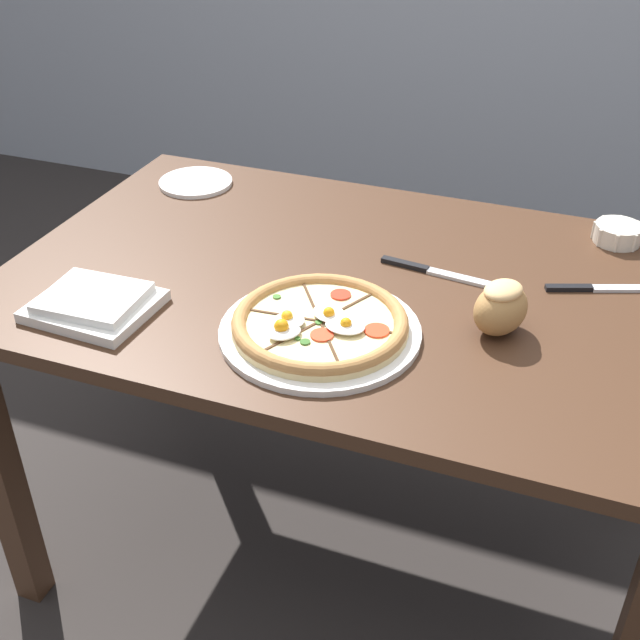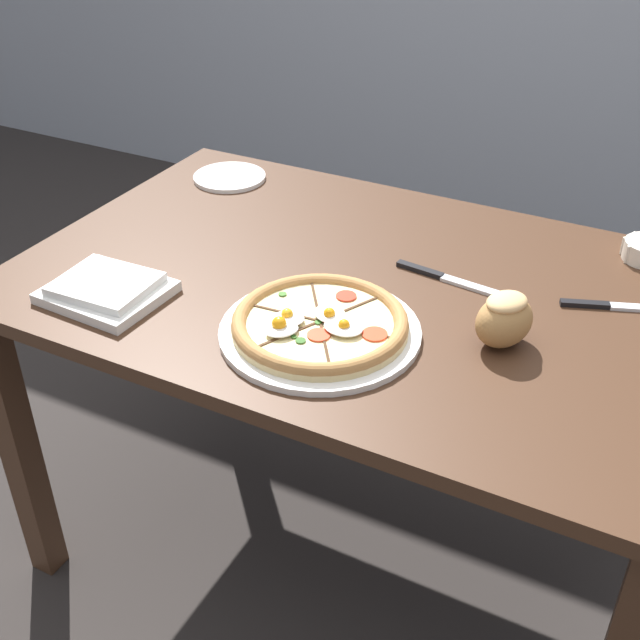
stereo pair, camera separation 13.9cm
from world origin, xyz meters
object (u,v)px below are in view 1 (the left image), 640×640
(pizza, at_px, (320,325))
(bread_piece_near, at_px, (501,307))
(napkin_folded, at_px, (94,303))
(knife_main, at_px, (600,288))
(dining_table, at_px, (348,321))
(side_saucer, at_px, (196,182))
(ramekin_bowl, at_px, (618,233))
(knife_spare, at_px, (435,272))

(pizza, height_order, bread_piece_near, bread_piece_near)
(napkin_folded, bearing_deg, knife_main, 24.98)
(dining_table, relative_size, side_saucer, 7.55)
(dining_table, distance_m, knife_main, 0.49)
(pizza, bearing_deg, ramekin_bowl, 49.57)
(napkin_folded, bearing_deg, bread_piece_near, 15.22)
(knife_spare, relative_size, side_saucer, 1.33)
(pizza, height_order, side_saucer, pizza)
(ramekin_bowl, xyz_separation_m, knife_main, (-0.02, -0.22, -0.02))
(ramekin_bowl, bearing_deg, knife_main, -94.68)
(bread_piece_near, height_order, side_saucer, bread_piece_near)
(bread_piece_near, distance_m, side_saucer, 0.89)
(napkin_folded, bearing_deg, dining_table, 35.00)
(bread_piece_near, relative_size, knife_main, 0.65)
(bread_piece_near, relative_size, knife_spare, 0.57)
(napkin_folded, xyz_separation_m, side_saucer, (-0.10, 0.57, -0.01))
(dining_table, distance_m, bread_piece_near, 0.35)
(napkin_folded, xyz_separation_m, knife_spare, (0.55, 0.35, -0.01))
(ramekin_bowl, xyz_separation_m, side_saucer, (-0.97, -0.05, -0.02))
(pizza, bearing_deg, dining_table, 94.50)
(ramekin_bowl, relative_size, napkin_folded, 0.48)
(ramekin_bowl, relative_size, knife_spare, 0.45)
(knife_main, bearing_deg, bread_piece_near, -147.41)
(bread_piece_near, relative_size, side_saucer, 0.76)
(ramekin_bowl, bearing_deg, side_saucer, -177.32)
(dining_table, distance_m, ramekin_bowl, 0.60)
(bread_piece_near, xyz_separation_m, side_saucer, (-0.80, 0.38, -0.05))
(dining_table, bearing_deg, side_saucer, 149.18)
(pizza, distance_m, side_saucer, 0.71)
(pizza, height_order, knife_main, pizza)
(pizza, distance_m, knife_spare, 0.31)
(bread_piece_near, bearing_deg, pizza, -157.71)
(dining_table, distance_m, side_saucer, 0.58)
(napkin_folded, bearing_deg, knife_spare, 32.54)
(pizza, relative_size, napkin_folded, 1.61)
(ramekin_bowl, height_order, knife_main, ramekin_bowl)
(dining_table, bearing_deg, napkin_folded, -145.00)
(knife_main, bearing_deg, knife_spare, 168.43)
(ramekin_bowl, distance_m, bread_piece_near, 0.46)
(dining_table, height_order, ramekin_bowl, ramekin_bowl)
(pizza, xyz_separation_m, knife_spare, (0.14, 0.28, -0.02))
(knife_main, bearing_deg, pizza, -164.23)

